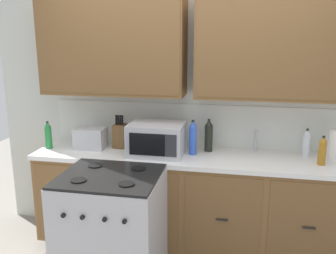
# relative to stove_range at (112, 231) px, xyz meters

# --- Properties ---
(wall_unit) EXTENTS (3.92, 0.40, 2.39)m
(wall_unit) POSITION_rel_stove_range_xyz_m (0.50, 0.83, 1.17)
(wall_unit) COLOR silver
(wall_unit) RESTS_ON ground_plane
(counter_run) EXTENTS (2.75, 0.64, 0.93)m
(counter_run) POSITION_rel_stove_range_xyz_m (0.50, 0.63, 0.01)
(counter_run) COLOR black
(counter_run) RESTS_ON ground_plane
(stove_range) EXTENTS (0.76, 0.68, 0.95)m
(stove_range) POSITION_rel_stove_range_xyz_m (0.00, 0.00, 0.00)
(stove_range) COLOR #B7B7BC
(stove_range) RESTS_ON ground_plane
(microwave) EXTENTS (0.48, 0.37, 0.28)m
(microwave) POSITION_rel_stove_range_xyz_m (0.23, 0.58, 0.60)
(microwave) COLOR #B7B7BC
(microwave) RESTS_ON counter_run
(toaster) EXTENTS (0.28, 0.18, 0.19)m
(toaster) POSITION_rel_stove_range_xyz_m (-0.42, 0.65, 0.56)
(toaster) COLOR #B7B7BC
(toaster) RESTS_ON counter_run
(knife_block) EXTENTS (0.11, 0.14, 0.31)m
(knife_block) POSITION_rel_stove_range_xyz_m (-0.16, 0.73, 0.58)
(knife_block) COLOR brown
(knife_block) RESTS_ON counter_run
(sink_faucet) EXTENTS (0.02, 0.02, 0.20)m
(sink_faucet) POSITION_rel_stove_range_xyz_m (1.09, 0.84, 0.56)
(sink_faucet) COLOR #B2B5BA
(sink_faucet) RESTS_ON counter_run
(paper_towel_roll) EXTENTS (0.12, 0.12, 0.26)m
(paper_towel_roll) POSITION_rel_stove_range_xyz_m (1.75, 0.74, 0.59)
(paper_towel_roll) COLOR white
(paper_towel_roll) RESTS_ON counter_run
(bottle_green) EXTENTS (0.06, 0.06, 0.26)m
(bottle_green) POSITION_rel_stove_range_xyz_m (-0.80, 0.57, 0.59)
(bottle_green) COLOR #237A38
(bottle_green) RESTS_ON counter_run
(bottle_dark) EXTENTS (0.07, 0.07, 0.30)m
(bottle_dark) POSITION_rel_stove_range_xyz_m (0.67, 0.77, 0.61)
(bottle_dark) COLOR black
(bottle_dark) RESTS_ON counter_run
(bottle_amber) EXTENTS (0.06, 0.06, 0.24)m
(bottle_amber) POSITION_rel_stove_range_xyz_m (1.61, 0.57, 0.58)
(bottle_amber) COLOR #9E6619
(bottle_amber) RESTS_ON counter_run
(bottle_clear) EXTENTS (0.06, 0.06, 0.25)m
(bottle_clear) POSITION_rel_stove_range_xyz_m (1.52, 0.78, 0.58)
(bottle_clear) COLOR silver
(bottle_clear) RESTS_ON counter_run
(bottle_blue) EXTENTS (0.07, 0.07, 0.31)m
(bottle_blue) POSITION_rel_stove_range_xyz_m (0.54, 0.64, 0.61)
(bottle_blue) COLOR blue
(bottle_blue) RESTS_ON counter_run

